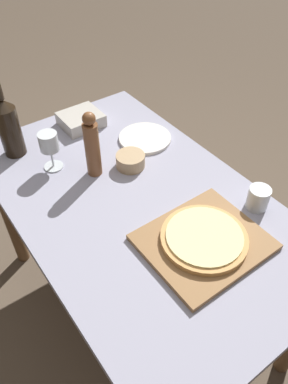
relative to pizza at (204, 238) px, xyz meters
The scene contains 11 objects.
ground_plane 0.81m from the pizza, 100.78° to the left, with size 12.00×12.00×0.00m, color brown.
dining_table 0.32m from the pizza, 100.78° to the left, with size 0.78×1.31×0.73m.
cutting_board 0.02m from the pizza, behind, with size 0.36×0.31×0.02m.
pizza is the anchor object (origin of this frame).
wine_bottle 0.84m from the pizza, 110.41° to the left, with size 0.08×0.08×0.32m.
pepper_mill 0.51m from the pizza, 101.27° to the left, with size 0.05×0.05×0.26m.
wine_glass 0.65m from the pizza, 108.85° to the left, with size 0.07×0.07×0.15m.
small_bowl 0.44m from the pizza, 85.92° to the left, with size 0.11×0.11×0.05m.
drinking_tumbler 0.26m from the pizza, ahead, with size 0.07×0.07×0.08m.
dinner_plate 0.58m from the pizza, 72.12° to the left, with size 0.22×0.22×0.01m.
food_container 0.80m from the pizza, 88.74° to the left, with size 0.17×0.15×0.05m.
Camera 1 is at (-0.52, -0.77, 1.65)m, focal length 35.00 mm.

